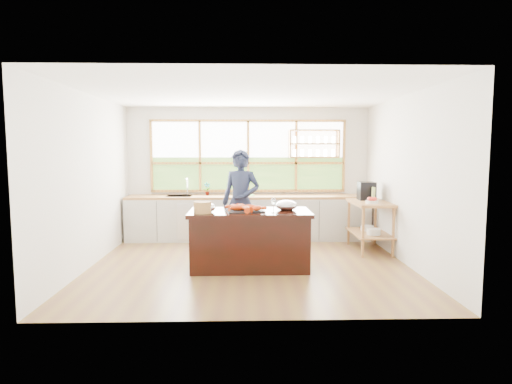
{
  "coord_description": "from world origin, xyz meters",
  "views": [
    {
      "loc": [
        -0.08,
        -6.69,
        1.84
      ],
      "look_at": [
        0.11,
        0.15,
        1.15
      ],
      "focal_mm": 30.0,
      "sensor_mm": 36.0,
      "label": 1
    }
  ],
  "objects_px": {
    "island": "(250,239)",
    "espresso_machine": "(366,191)",
    "cook": "(241,203)",
    "wicker_basket": "(203,207)"
  },
  "relations": [
    {
      "from": "island",
      "to": "cook",
      "type": "bearing_deg",
      "value": 99.34
    },
    {
      "from": "cook",
      "to": "espresso_machine",
      "type": "relative_size",
      "value": 5.46
    },
    {
      "from": "island",
      "to": "espresso_machine",
      "type": "bearing_deg",
      "value": 31.72
    },
    {
      "from": "espresso_machine",
      "to": "wicker_basket",
      "type": "height_order",
      "value": "espresso_machine"
    },
    {
      "from": "island",
      "to": "espresso_machine",
      "type": "xyz_separation_m",
      "value": [
        2.19,
        1.35,
        0.61
      ]
    },
    {
      "from": "espresso_machine",
      "to": "cook",
      "type": "bearing_deg",
      "value": -166.02
    },
    {
      "from": "cook",
      "to": "espresso_machine",
      "type": "height_order",
      "value": "cook"
    },
    {
      "from": "cook",
      "to": "island",
      "type": "bearing_deg",
      "value": -64.38
    },
    {
      "from": "island",
      "to": "cook",
      "type": "distance_m",
      "value": 0.99
    },
    {
      "from": "island",
      "to": "espresso_machine",
      "type": "height_order",
      "value": "espresso_machine"
    }
  ]
}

